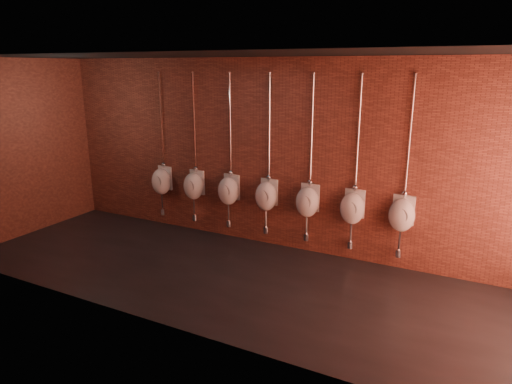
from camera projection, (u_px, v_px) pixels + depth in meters
ground at (225, 276)px, 6.88m from camera, size 8.50×8.50×0.00m
room_shell at (222, 144)px, 6.35m from camera, size 8.54×3.04×3.22m
urinal_0 at (162, 181)px, 8.78m from camera, size 0.42×0.38×2.72m
urinal_1 at (194, 185)px, 8.45m from camera, size 0.42×0.38×2.72m
urinal_2 at (229, 190)px, 8.12m from camera, size 0.42×0.38×2.72m
urinal_3 at (266, 195)px, 7.79m from camera, size 0.42×0.38×2.72m
urinal_4 at (308, 201)px, 7.46m from camera, size 0.42×0.38×2.72m
urinal_5 at (353, 207)px, 7.13m from camera, size 0.42×0.38×2.72m
urinal_6 at (402, 214)px, 6.80m from camera, size 0.42×0.38×2.72m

